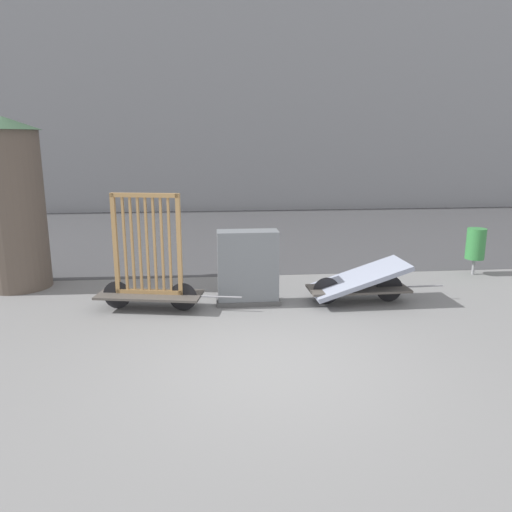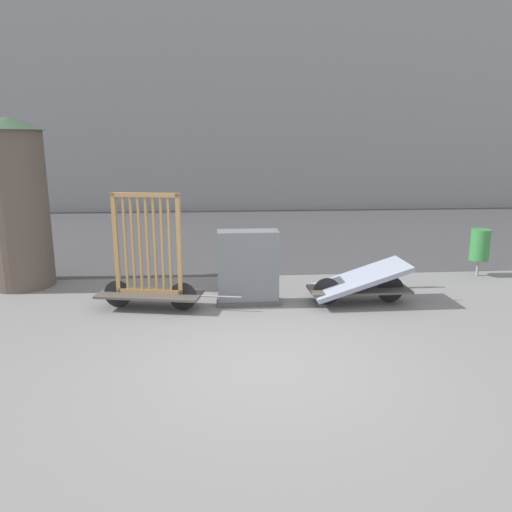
% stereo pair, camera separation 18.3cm
% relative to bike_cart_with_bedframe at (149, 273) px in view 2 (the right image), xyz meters
% --- Properties ---
extents(ground_plane, '(60.00, 60.00, 0.00)m').
position_rel_bike_cart_with_bedframe_xyz_m(ground_plane, '(1.82, -2.36, -0.64)').
color(ground_plane, slate).
extents(road_strip, '(56.00, 9.95, 0.01)m').
position_rel_bike_cart_with_bedframe_xyz_m(road_strip, '(1.82, 6.94, -0.64)').
color(road_strip, '#424244').
rests_on(road_strip, ground_plane).
extents(building_facade, '(48.00, 4.00, 11.79)m').
position_rel_bike_cart_with_bedframe_xyz_m(building_facade, '(1.82, 13.91, 5.26)').
color(building_facade, gray).
rests_on(building_facade, ground_plane).
extents(bike_cart_with_bedframe, '(2.49, 0.98, 1.99)m').
position_rel_bike_cart_with_bedframe_xyz_m(bike_cart_with_bedframe, '(0.00, 0.00, 0.00)').
color(bike_cart_with_bedframe, '#4C4742').
rests_on(bike_cart_with_bedframe, ground_plane).
extents(bike_cart_with_mattress, '(2.48, 0.93, 0.75)m').
position_rel_bike_cart_with_bedframe_xyz_m(bike_cart_with_mattress, '(3.65, 0.00, -0.25)').
color(bike_cart_with_mattress, '#4C4742').
rests_on(bike_cart_with_mattress, ground_plane).
extents(utility_cabinet, '(1.12, 0.48, 1.31)m').
position_rel_bike_cart_with_bedframe_xyz_m(utility_cabinet, '(1.69, 0.17, -0.03)').
color(utility_cabinet, '#4C4C4C').
rests_on(utility_cabinet, ground_plane).
extents(trash_bin, '(0.40, 0.40, 1.01)m').
position_rel_bike_cart_with_bedframe_xyz_m(trash_bin, '(6.69, 1.61, 0.03)').
color(trash_bin, gray).
rests_on(trash_bin, ground_plane).
extents(advertising_column, '(1.35, 1.35, 3.26)m').
position_rel_bike_cart_with_bedframe_xyz_m(advertising_column, '(-2.71, 1.61, 1.02)').
color(advertising_column, brown).
rests_on(advertising_column, ground_plane).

